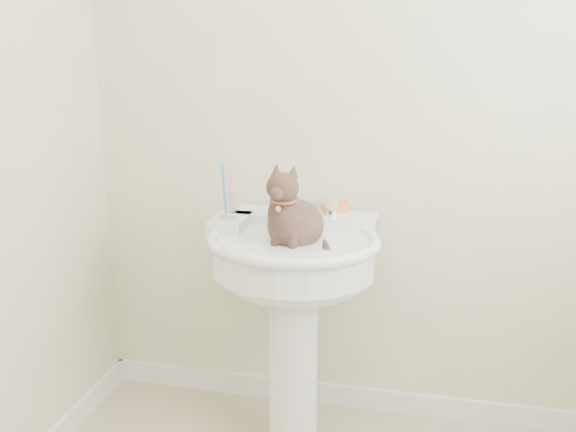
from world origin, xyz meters
The scene contains 7 objects.
wall_back centered at (0.00, 1.10, 1.25)m, with size 2.20×0.00×2.50m, color beige, non-canonical shape.
baseboard_back centered at (0.00, 1.09, 0.04)m, with size 2.20×0.02×0.09m, color white.
pedestal_sink centered at (-0.26, 0.81, 0.66)m, with size 0.61×0.59×0.83m.
faucet centered at (-0.26, 0.96, 0.88)m, with size 0.28×0.12×0.14m.
soap_bar centered at (-0.15, 1.04, 0.85)m, with size 0.09×0.06×0.03m, color orange.
toothbrush_cup centered at (-0.50, 0.86, 0.88)m, with size 0.07×0.07×0.18m.
cat centered at (-0.25, 0.78, 0.87)m, with size 0.21×0.26×0.38m.
Camera 1 is at (0.17, -1.22, 1.46)m, focal length 40.00 mm.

